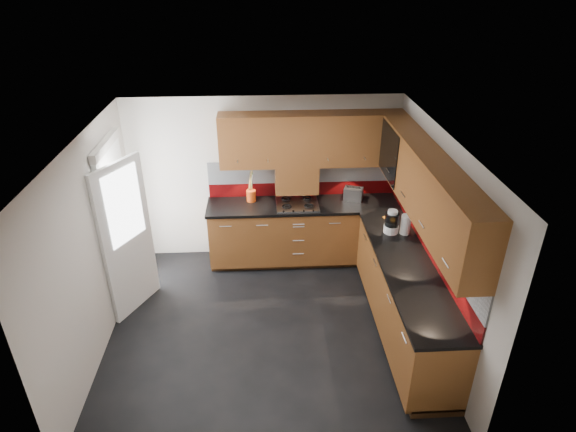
{
  "coord_description": "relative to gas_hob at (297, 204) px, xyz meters",
  "views": [
    {
      "loc": [
        -0.03,
        -4.54,
        3.99
      ],
      "look_at": [
        0.27,
        0.65,
        1.2
      ],
      "focal_mm": 30.0,
      "sensor_mm": 36.0,
      "label": 1
    }
  ],
  "objects": [
    {
      "name": "food_processor",
      "position": [
        1.12,
        -0.84,
        0.13
      ],
      "size": [
        0.18,
        0.18,
        0.31
      ],
      "color": "white",
      "rests_on": "countertop"
    },
    {
      "name": "glass_cabinet",
      "position": [
        1.26,
        -0.4,
        0.91
      ],
      "size": [
        0.32,
        0.8,
        0.66
      ],
      "color": "black",
      "rests_on": "room"
    },
    {
      "name": "paper_towel",
      "position": [
        1.29,
        -0.88,
        0.11
      ],
      "size": [
        0.14,
        0.14,
        0.26
      ],
      "primitive_type": "cylinder",
      "rotation": [
        0.0,
        0.0,
        0.11
      ],
      "color": "white",
      "rests_on": "countertop"
    },
    {
      "name": "gas_hob",
      "position": [
        0.0,
        0.0,
        0.0
      ],
      "size": [
        0.59,
        0.52,
        0.05
      ],
      "color": "silver",
      "rests_on": "countertop"
    },
    {
      "name": "backsplash",
      "position": [
        0.83,
        -0.54,
        0.25
      ],
      "size": [
        2.7,
        3.2,
        0.54
      ],
      "color": "maroon",
      "rests_on": "countertop"
    },
    {
      "name": "extractor_hood",
      "position": [
        -0.0,
        0.17,
        0.32
      ],
      "size": [
        0.6,
        0.33,
        0.4
      ],
      "primitive_type": "cube",
      "color": "brown",
      "rests_on": "room"
    },
    {
      "name": "back_door",
      "position": [
        -2.23,
        -0.72,
        0.08
      ],
      "size": [
        0.42,
        1.19,
        2.04
      ],
      "color": "white",
      "rests_on": "room"
    },
    {
      "name": "base_cabinets",
      "position": [
        0.62,
        -0.75,
        -0.52
      ],
      "size": [
        2.7,
        3.2,
        0.95
      ],
      "color": "brown",
      "rests_on": "room"
    },
    {
      "name": "upper_cabinets",
      "position": [
        0.78,
        -0.69,
        0.88
      ],
      "size": [
        2.5,
        3.2,
        0.72
      ],
      "color": "brown",
      "rests_on": "room"
    },
    {
      "name": "utensil_pot",
      "position": [
        -0.65,
        0.16,
        0.09
      ],
      "size": [
        0.13,
        0.13,
        0.48
      ],
      "color": "#C74412",
      "rests_on": "countertop"
    },
    {
      "name": "room",
      "position": [
        -0.45,
        -1.47,
        0.54
      ],
      "size": [
        4.0,
        3.8,
        2.64
      ],
      "color": "black"
    },
    {
      "name": "countertop",
      "position": [
        0.6,
        -0.77,
        -0.04
      ],
      "size": [
        2.72,
        3.22,
        0.04
      ],
      "color": "black",
      "rests_on": "base_cabinets"
    },
    {
      "name": "toaster",
      "position": [
        0.81,
        0.12,
        0.08
      ],
      "size": [
        0.3,
        0.24,
        0.19
      ],
      "color": "silver",
      "rests_on": "countertop"
    },
    {
      "name": "orange_cloth",
      "position": [
        1.2,
        -0.47,
        -0.01
      ],
      "size": [
        0.17,
        0.16,
        0.01
      ],
      "primitive_type": "cube",
      "rotation": [
        0.0,
        0.0,
        0.36
      ],
      "color": "orange",
      "rests_on": "countertop"
    }
  ]
}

